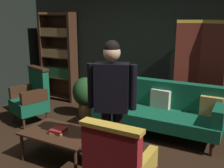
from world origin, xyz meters
name	(u,v)px	position (x,y,z in m)	size (l,w,h in m)	color
ground_plane	(85,164)	(0.00, 0.00, 0.00)	(10.00, 10.00, 0.00)	black
back_wall	(150,45)	(0.00, 2.45, 1.40)	(7.20, 0.10, 2.80)	black
folding_screen	(211,72)	(1.24, 2.26, 0.99)	(1.30, 0.26, 1.90)	#5B2319
bookshelf	(59,56)	(-2.15, 2.19, 1.05)	(0.90, 0.32, 2.05)	#382114
velvet_couch	(158,107)	(0.55, 1.45, 0.45)	(2.12, 0.78, 0.88)	#382114
coffee_table	(60,135)	(-0.37, -0.05, 0.37)	(1.00, 0.64, 0.42)	#382114
armchair_wing_left	(32,97)	(-1.71, 0.80, 0.49)	(0.74, 0.73, 1.04)	#382114
standing_figure	(112,97)	(0.43, -0.02, 1.03)	(0.56, 0.33, 1.70)	black
potted_plant	(85,94)	(-0.99, 1.53, 0.46)	(0.50, 0.50, 0.79)	brown
book_tan_leather	(58,132)	(-0.36, -0.08, 0.43)	(0.18, 0.20, 0.03)	#9E7A47
book_red_leather	(58,130)	(-0.36, -0.08, 0.46)	(0.18, 0.20, 0.03)	maroon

